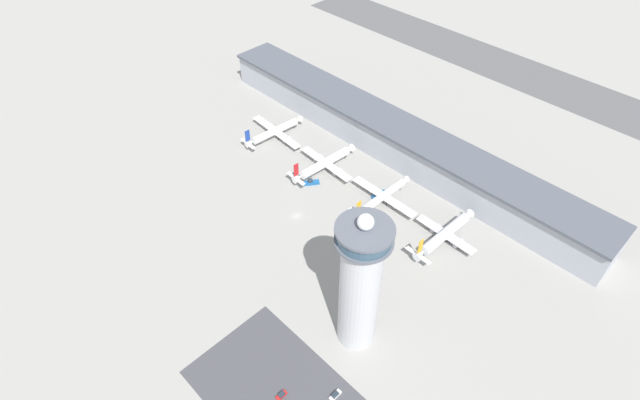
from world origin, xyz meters
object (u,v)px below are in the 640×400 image
airplane_gate_alpha (275,131)px  service_truck_fuel (379,195)px  control_tower (360,284)px  car_navy_sedan (335,395)px  service_truck_catering (311,182)px  airplane_gate_bravo (325,163)px  car_red_hatchback (281,395)px  airplane_gate_delta (445,234)px  airplane_gate_charlie (383,196)px

airplane_gate_alpha → service_truck_fuel: bearing=3.4°
control_tower → car_navy_sedan: 39.66m
service_truck_fuel → service_truck_catering: bearing=-149.9°
airplane_gate_bravo → car_navy_sedan: size_ratio=8.44×
airplane_gate_bravo → service_truck_catering: bearing=-76.3°
car_red_hatchback → car_navy_sedan: bearing=45.4°
airplane_gate_bravo → airplane_gate_delta: (72.39, 2.85, -0.40)m
control_tower → service_truck_fuel: 84.00m
control_tower → service_truck_catering: bearing=147.1°
airplane_gate_delta → car_red_hatchback: 99.35m
service_truck_catering → airplane_gate_bravo: bearing=103.7°
airplane_gate_bravo → car_red_hatchback: bearing=-52.0°
airplane_gate_delta → service_truck_catering: bearing=-167.5°
car_navy_sedan → control_tower: bearing=116.6°
airplane_gate_alpha → airplane_gate_bravo: 39.84m
airplane_gate_alpha → airplane_gate_bravo: (39.84, -0.44, 0.40)m
service_truck_catering → airplane_gate_alpha: bearing=163.2°
airplane_gate_alpha → service_truck_catering: airplane_gate_alpha is taller
airplane_gate_alpha → airplane_gate_delta: (112.23, 2.42, 0.00)m
airplane_gate_bravo → car_navy_sedan: (88.40, -83.23, -4.10)m
airplane_gate_delta → car_navy_sedan: bearing=-79.5°
control_tower → airplane_gate_bravo: bearing=141.9°
airplane_gate_alpha → airplane_gate_charlie: 77.14m
airplane_gate_alpha → airplane_gate_charlie: bearing=1.2°
service_truck_catering → car_red_hatchback: 110.76m
airplane_gate_charlie → service_truck_catering: (-34.23, -14.62, -3.38)m
control_tower → service_truck_fuel: control_tower is taller
car_red_hatchback → car_navy_sedan: size_ratio=0.87×
control_tower → airplane_gate_delta: 68.63m
control_tower → service_truck_catering: control_tower is taller
airplane_gate_charlie → airplane_gate_delta: bearing=1.2°
service_truck_catering → car_red_hatchback: bearing=-49.2°
airplane_gate_delta → airplane_gate_alpha: bearing=-178.8°
airplane_gate_charlie → airplane_gate_alpha: bearing=-178.8°
airplane_gate_delta → airplane_gate_bravo: bearing=-177.7°
airplane_gate_charlie → service_truck_catering: bearing=-156.9°
airplane_gate_bravo → car_red_hatchback: 122.45m
airplane_gate_bravo → car_navy_sedan: bearing=-43.3°
airplane_gate_alpha → car_red_hatchback: (115.25, -96.82, -3.75)m
airplane_gate_alpha → airplane_gate_charlie: (77.12, 1.65, 0.22)m
airplane_gate_delta → service_truck_catering: 71.10m
control_tower → service_truck_fuel: size_ratio=7.35×
airplane_gate_alpha → car_red_hatchback: 150.56m
service_truck_catering → car_red_hatchback: (72.36, -83.85, -0.59)m
airplane_gate_charlie → car_navy_sedan: (51.11, -85.32, -3.92)m
airplane_gate_bravo → airplane_gate_delta: size_ratio=1.03×
airplane_gate_charlie → service_truck_fuel: airplane_gate_charlie is taller
airplane_gate_delta → car_navy_sedan: airplane_gate_delta is taller
control_tower → airplane_gate_alpha: size_ratio=1.61×
control_tower → airplane_gate_bravo: control_tower is taller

